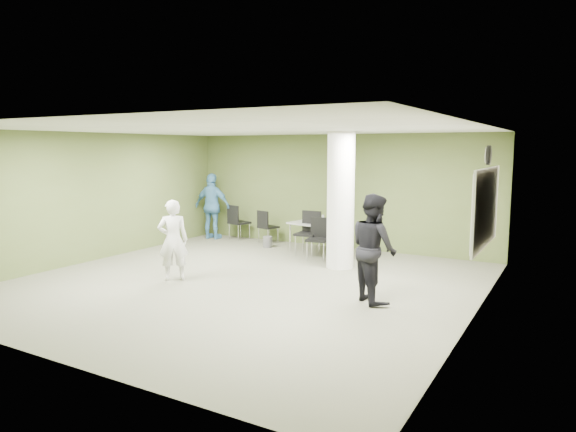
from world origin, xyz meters
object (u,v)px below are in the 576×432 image
Objects in this scene: woman_white at (173,240)px; folding_table at (319,226)px; chair_back_left at (237,220)px; man_blue at (213,206)px; man_black at (374,248)px.

folding_table is at bearing -151.56° from woman_white.
man_blue reaches higher than chair_back_left.
woman_white is at bearing 125.38° from chair_back_left.
woman_white is 0.85× the size of man_blue.
folding_table is 1.03× the size of woman_white.
chair_back_left is 0.78m from man_blue.
chair_back_left is (-2.68, 0.46, -0.10)m from folding_table.
woman_white is at bearing -99.33° from folding_table.
chair_back_left is at bearing -179.83° from folding_table.
woman_white is (-1.25, -3.59, 0.11)m from folding_table.
man_blue reaches higher than man_black.
folding_table is 3.38m from man_blue.
man_blue is (-2.10, 3.89, 0.13)m from woman_white.
chair_back_left is at bearing -112.99° from woman_white.
chair_back_left is 0.54× the size of man_black.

